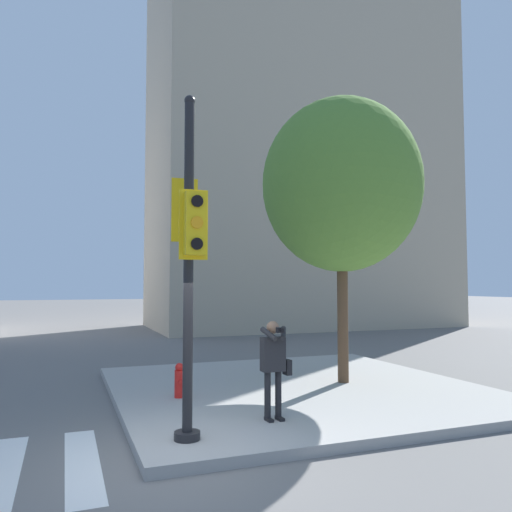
{
  "coord_description": "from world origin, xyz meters",
  "views": [
    {
      "loc": [
        -1.48,
        -6.97,
        2.47
      ],
      "look_at": [
        1.46,
        0.71,
        2.94
      ],
      "focal_mm": 35.0,
      "sensor_mm": 36.0,
      "label": 1
    }
  ],
  "objects": [
    {
      "name": "person_photographer",
      "position": [
        1.9,
        0.98,
        1.17
      ],
      "size": [
        0.58,
        0.54,
        1.67
      ],
      "color": "black",
      "rests_on": "sidewalk_corner"
    },
    {
      "name": "building_right",
      "position": [
        11.85,
        19.99,
        11.23
      ],
      "size": [
        17.81,
        8.32,
        22.43
      ],
      "color": "tan",
      "rests_on": "ground_plane"
    },
    {
      "name": "street_tree",
      "position": [
        4.71,
        3.41,
        4.86
      ],
      "size": [
        3.81,
        3.81,
        6.8
      ],
      "color": "brown",
      "rests_on": "sidewalk_corner"
    },
    {
      "name": "fire_hydrant",
      "position": [
        0.75,
        3.22,
        0.51
      ],
      "size": [
        0.2,
        0.26,
        0.7
      ],
      "color": "red",
      "rests_on": "sidewalk_corner"
    },
    {
      "name": "sidewalk_corner",
      "position": [
        3.5,
        3.5,
        0.09
      ],
      "size": [
        8.0,
        8.0,
        0.17
      ],
      "color": "#9E9B96",
      "rests_on": "ground_plane"
    },
    {
      "name": "ground_plane",
      "position": [
        0.0,
        0.0,
        0.0
      ],
      "size": [
        160.0,
        160.0,
        0.0
      ],
      "primitive_type": "plane",
      "color": "slate"
    },
    {
      "name": "traffic_signal_pole",
      "position": [
        0.26,
        0.44,
        3.04
      ],
      "size": [
        0.46,
        1.33,
        5.22
      ],
      "color": "black",
      "rests_on": "sidewalk_corner"
    }
  ]
}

